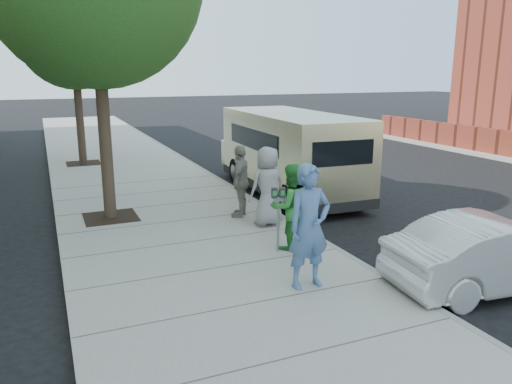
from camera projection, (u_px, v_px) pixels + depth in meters
ground at (240, 242)px, 10.45m from camera, size 120.00×120.00×0.00m
sidewalk at (193, 245)px, 10.05m from camera, size 5.00×60.00×0.15m
curb_face at (300, 230)px, 10.98m from camera, size 0.12×60.00×0.16m
tree_far at (74, 29)px, 17.36m from camera, size 3.92×3.80×6.49m
parking_meter at (278, 205)px, 9.27m from camera, size 0.27×0.15×1.24m
van at (288, 152)px, 14.24m from camera, size 2.32×6.38×2.34m
sedan at (498, 253)px, 8.09m from camera, size 3.81×1.64×1.22m
person_officer at (309, 227)px, 7.73m from camera, size 0.73×0.49×1.98m
person_green_shirt at (290, 207)px, 9.46m from camera, size 0.81×0.63×1.65m
person_gray_shirt at (268, 186)px, 10.92m from camera, size 0.92×0.67×1.75m
person_striped_polo at (241, 181)px, 11.59m from camera, size 0.91×1.04×1.69m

